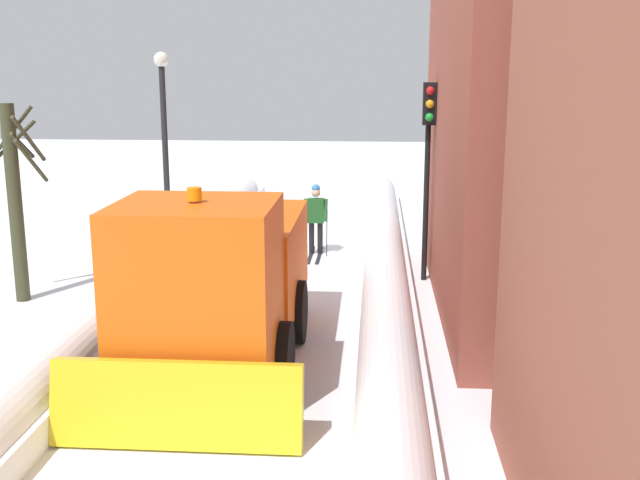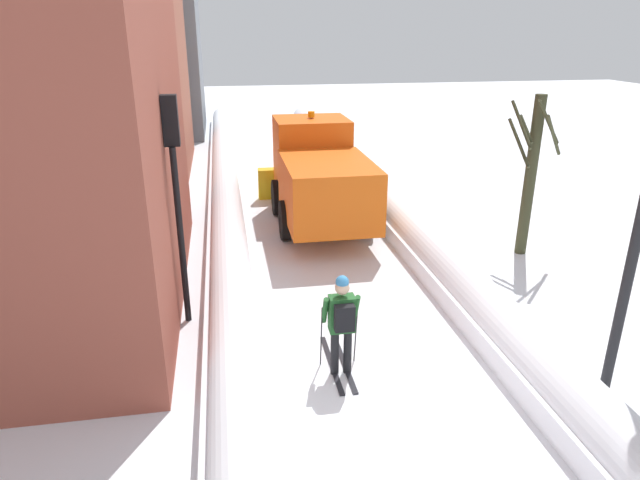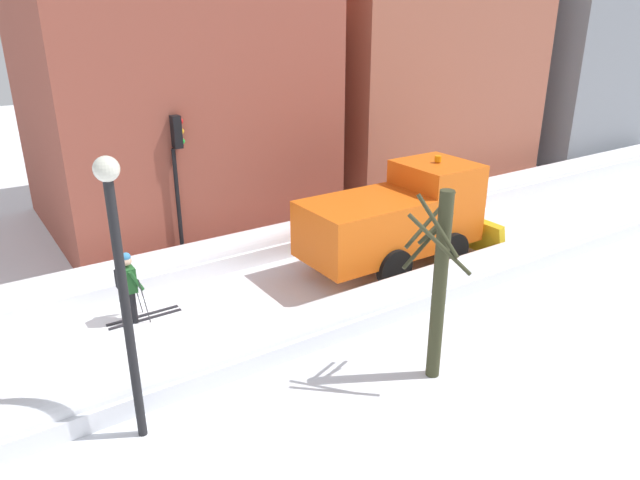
# 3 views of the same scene
# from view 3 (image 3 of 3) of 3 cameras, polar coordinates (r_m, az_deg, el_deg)

# --- Properties ---
(ground_plane) EXTENTS (80.00, 80.00, 0.00)m
(ground_plane) POSITION_cam_3_polar(r_m,az_deg,el_deg) (19.04, 11.15, -0.75)
(ground_plane) COLOR white
(snowbank_left) EXTENTS (1.10, 36.00, 0.94)m
(snowbank_left) POSITION_cam_3_polar(r_m,az_deg,el_deg) (20.56, 6.53, 2.39)
(snowbank_left) COLOR white
(snowbank_left) RESTS_ON ground
(snowbank_right) EXTENTS (1.10, 36.00, 0.90)m
(snowbank_right) POSITION_cam_3_polar(r_m,az_deg,el_deg) (17.44, 16.76, -2.22)
(snowbank_right) COLOR white
(snowbank_right) RESTS_ON ground
(building_brick_near) EXTENTS (8.09, 8.97, 11.84)m
(building_brick_near) POSITION_cam_3_polar(r_m,az_deg,el_deg) (21.04, -14.71, 17.72)
(building_brick_near) COLOR brown
(building_brick_near) RESTS_ON ground
(building_brick_mid) EXTENTS (7.48, 9.86, 9.07)m
(building_brick_mid) POSITION_cam_3_polar(r_m,az_deg,el_deg) (26.66, 8.35, 15.88)
(building_brick_mid) COLOR #9E5642
(building_brick_mid) RESTS_ON ground
(plow_truck) EXTENTS (3.20, 5.98, 3.12)m
(plow_truck) POSITION_cam_3_polar(r_m,az_deg,el_deg) (17.17, 7.77, 2.23)
(plow_truck) COLOR orange
(plow_truck) RESTS_ON ground
(skier) EXTENTS (0.62, 1.80, 1.81)m
(skier) POSITION_cam_3_polar(r_m,az_deg,el_deg) (14.73, -18.10, -4.09)
(skier) COLOR black
(skier) RESTS_ON ground
(traffic_light_pole) EXTENTS (0.28, 0.42, 4.39)m
(traffic_light_pole) POSITION_cam_3_polar(r_m,az_deg,el_deg) (17.10, -13.68, 7.36)
(traffic_light_pole) COLOR black
(traffic_light_pole) RESTS_ON ground
(street_lamp) EXTENTS (0.40, 0.40, 5.10)m
(street_lamp) POSITION_cam_3_polar(r_m,az_deg,el_deg) (9.87, -18.88, -2.80)
(street_lamp) COLOR black
(street_lamp) RESTS_ON ground
(bare_tree_near) EXTENTS (1.22, 1.40, 4.02)m
(bare_tree_near) POSITION_cam_3_polar(r_m,az_deg,el_deg) (11.71, 11.50, -3.99)
(bare_tree_near) COLOR #393A24
(bare_tree_near) RESTS_ON ground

